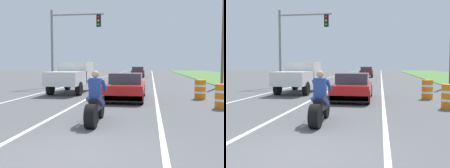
# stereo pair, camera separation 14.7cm
# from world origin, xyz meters

# --- Properties ---
(ground_plane) EXTENTS (160.00, 160.00, 0.00)m
(ground_plane) POSITION_xyz_m (0.00, 0.00, 0.00)
(ground_plane) COLOR #565659
(lane_stripe_left_solid) EXTENTS (0.14, 120.00, 0.01)m
(lane_stripe_left_solid) POSITION_xyz_m (-5.40, 20.00, 0.00)
(lane_stripe_left_solid) COLOR white
(lane_stripe_left_solid) RESTS_ON ground
(lane_stripe_right_solid) EXTENTS (0.14, 120.00, 0.01)m
(lane_stripe_right_solid) POSITION_xyz_m (1.80, 20.00, 0.00)
(lane_stripe_right_solid) COLOR white
(lane_stripe_right_solid) RESTS_ON ground
(lane_stripe_centre_dashed) EXTENTS (0.14, 120.00, 0.01)m
(lane_stripe_centre_dashed) POSITION_xyz_m (-1.80, 20.00, 0.00)
(lane_stripe_centre_dashed) COLOR white
(lane_stripe_centre_dashed) RESTS_ON ground
(motorcycle_with_rider) EXTENTS (0.70, 2.21, 1.62)m
(motorcycle_with_rider) POSITION_xyz_m (-0.15, 2.97, 0.59)
(motorcycle_with_rider) COLOR black
(motorcycle_with_rider) RESTS_ON ground
(sports_car_red) EXTENTS (1.84, 4.30, 1.37)m
(sports_car_red) POSITION_xyz_m (0.27, 8.81, 0.63)
(sports_car_red) COLOR red
(sports_car_red) RESTS_ON ground
(pickup_truck_left_lane_white) EXTENTS (2.02, 4.80, 1.98)m
(pickup_truck_left_lane_white) POSITION_xyz_m (-3.49, 11.90, 1.11)
(pickup_truck_left_lane_white) COLOR silver
(pickup_truck_left_lane_white) RESTS_ON ground
(traffic_light_mast_near) EXTENTS (4.19, 0.34, 6.00)m
(traffic_light_mast_near) POSITION_xyz_m (-4.86, 15.36, 3.97)
(traffic_light_mast_near) COLOR gray
(traffic_light_mast_near) RESTS_ON ground
(construction_barrel_nearest) EXTENTS (0.58, 0.58, 1.00)m
(construction_barrel_nearest) POSITION_xyz_m (4.40, 6.56, 0.50)
(construction_barrel_nearest) COLOR orange
(construction_barrel_nearest) RESTS_ON ground
(construction_barrel_mid) EXTENTS (0.58, 0.58, 1.00)m
(construction_barrel_mid) POSITION_xyz_m (4.07, 9.63, 0.50)
(construction_barrel_mid) COLOR orange
(construction_barrel_mid) RESTS_ON ground
(distant_car_far_ahead) EXTENTS (1.80, 4.00, 1.50)m
(distant_car_far_ahead) POSITION_xyz_m (-0.31, 33.90, 0.77)
(distant_car_far_ahead) COLOR maroon
(distant_car_far_ahead) RESTS_ON ground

